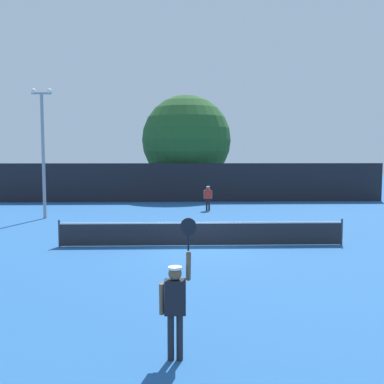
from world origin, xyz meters
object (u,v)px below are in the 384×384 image
at_px(light_pole, 43,144).
at_px(parked_car_mid, 218,187).
at_px(tennis_ball, 209,230).
at_px(large_tree, 186,140).
at_px(parked_car_near, 101,186).
at_px(player_receiving, 208,196).
at_px(player_serving, 176,298).

height_order(light_pole, parked_car_mid, light_pole).
xyz_separation_m(tennis_ball, large_tree, (-0.75, 17.09, 4.84)).
relative_size(tennis_ball, parked_car_near, 0.02).
xyz_separation_m(large_tree, parked_car_near, (-7.63, 1.72, -4.10)).
distance_m(player_receiving, tennis_ball, 7.59).
height_order(player_serving, player_receiving, player_serving).
height_order(player_receiving, parked_car_near, parked_car_near).
bearing_deg(player_receiving, light_pole, 18.08).
distance_m(player_receiving, parked_car_near, 14.35).
distance_m(tennis_ball, large_tree, 17.78).
height_order(player_receiving, light_pole, light_pole).
relative_size(player_receiving, large_tree, 0.18).
height_order(large_tree, parked_car_mid, large_tree).
xyz_separation_m(tennis_ball, parked_car_near, (-8.38, 18.82, 0.74)).
bearing_deg(parked_car_mid, player_serving, -100.12).
distance_m(large_tree, parked_car_mid, 5.06).
bearing_deg(tennis_ball, player_receiving, 86.48).
bearing_deg(tennis_ball, parked_car_near, 114.01).
height_order(tennis_ball, large_tree, large_tree).
relative_size(player_receiving, tennis_ball, 23.44).
height_order(player_serving, tennis_ball, player_serving).
height_order(parked_car_near, parked_car_mid, same).
xyz_separation_m(player_receiving, parked_car_near, (-8.84, 11.30, -0.19)).
xyz_separation_m(player_receiving, parked_car_mid, (1.60, 10.56, -0.19)).
bearing_deg(tennis_ball, large_tree, 92.51).
distance_m(player_serving, large_tree, 30.83).
bearing_deg(parked_car_near, player_serving, -83.69).
height_order(tennis_ball, parked_car_near, parked_car_near).
bearing_deg(player_serving, large_tree, 88.55).
bearing_deg(parked_car_mid, player_receiving, -102.26).
relative_size(parked_car_near, parked_car_mid, 1.01).
bearing_deg(player_serving, tennis_ball, 83.55).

